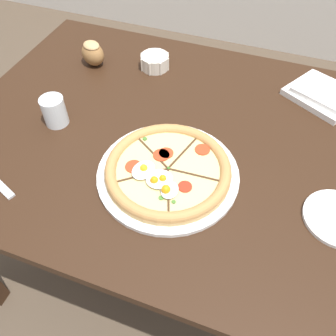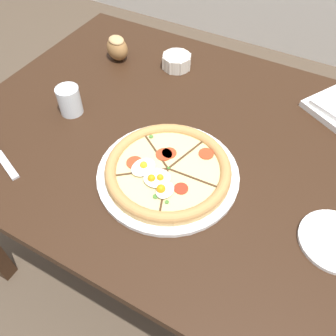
{
  "view_description": "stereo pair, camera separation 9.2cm",
  "coord_description": "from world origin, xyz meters",
  "px_view_note": "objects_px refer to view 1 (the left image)",
  "views": [
    {
      "loc": [
        0.27,
        -0.72,
        1.48
      ],
      "look_at": [
        0.07,
        -0.16,
        0.78
      ],
      "focal_mm": 38.0,
      "sensor_mm": 36.0,
      "label": 1
    },
    {
      "loc": [
        0.36,
        -0.68,
        1.48
      ],
      "look_at": [
        0.07,
        -0.16,
        0.78
      ],
      "focal_mm": 38.0,
      "sensor_mm": 36.0,
      "label": 2
    }
  ],
  "objects_px": {
    "ramekin_bowl": "(155,61)",
    "water_glass": "(55,112)",
    "dining_table": "(165,153)",
    "pizza": "(168,171)",
    "bread_piece_near": "(93,53)",
    "napkin_folded": "(323,94)"
  },
  "relations": [
    {
      "from": "ramekin_bowl",
      "to": "water_glass",
      "type": "xyz_separation_m",
      "value": [
        -0.17,
        -0.37,
        0.01
      ]
    },
    {
      "from": "dining_table",
      "to": "pizza",
      "type": "relative_size",
      "value": 3.33
    },
    {
      "from": "bread_piece_near",
      "to": "water_glass",
      "type": "xyz_separation_m",
      "value": [
        0.04,
        -0.32,
        -0.0
      ]
    },
    {
      "from": "ramekin_bowl",
      "to": "napkin_folded",
      "type": "bearing_deg",
      "value": 2.63
    },
    {
      "from": "pizza",
      "to": "bread_piece_near",
      "type": "height_order",
      "value": "bread_piece_near"
    },
    {
      "from": "dining_table",
      "to": "bread_piece_near",
      "type": "xyz_separation_m",
      "value": [
        -0.36,
        0.24,
        0.14
      ]
    },
    {
      "from": "dining_table",
      "to": "ramekin_bowl",
      "type": "distance_m",
      "value": 0.35
    },
    {
      "from": "water_glass",
      "to": "bread_piece_near",
      "type": "bearing_deg",
      "value": 97.51
    },
    {
      "from": "napkin_folded",
      "to": "bread_piece_near",
      "type": "relative_size",
      "value": 2.27
    },
    {
      "from": "ramekin_bowl",
      "to": "napkin_folded",
      "type": "relative_size",
      "value": 0.4
    },
    {
      "from": "ramekin_bowl",
      "to": "water_glass",
      "type": "bearing_deg",
      "value": -114.97
    },
    {
      "from": "dining_table",
      "to": "bread_piece_near",
      "type": "relative_size",
      "value": 10.82
    },
    {
      "from": "dining_table",
      "to": "pizza",
      "type": "bearing_deg",
      "value": -66.93
    },
    {
      "from": "dining_table",
      "to": "pizza",
      "type": "height_order",
      "value": "pizza"
    },
    {
      "from": "napkin_folded",
      "to": "bread_piece_near",
      "type": "distance_m",
      "value": 0.79
    },
    {
      "from": "dining_table",
      "to": "ramekin_bowl",
      "type": "bearing_deg",
      "value": 116.57
    },
    {
      "from": "pizza",
      "to": "napkin_folded",
      "type": "relative_size",
      "value": 1.43
    },
    {
      "from": "dining_table",
      "to": "ramekin_bowl",
      "type": "relative_size",
      "value": 11.83
    },
    {
      "from": "pizza",
      "to": "ramekin_bowl",
      "type": "relative_size",
      "value": 3.55
    },
    {
      "from": "water_glass",
      "to": "dining_table",
      "type": "bearing_deg",
      "value": 13.85
    },
    {
      "from": "ramekin_bowl",
      "to": "water_glass",
      "type": "relative_size",
      "value": 1.2
    },
    {
      "from": "dining_table",
      "to": "napkin_folded",
      "type": "distance_m",
      "value": 0.54
    }
  ]
}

